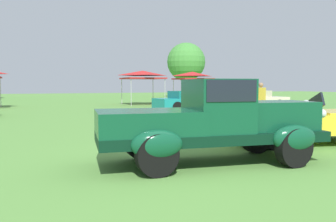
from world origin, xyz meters
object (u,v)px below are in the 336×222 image
at_px(show_car_cream, 255,100).
at_px(show_car_teal, 189,101).
at_px(spectator_between_cars, 261,99).
at_px(feature_pickup_truck, 213,121).
at_px(canopy_tent_center_field, 143,74).
at_px(neighbor_convertible, 305,122).
at_px(canopy_tent_right_field, 193,75).

bearing_deg(show_car_cream, show_car_teal, 179.87).
bearing_deg(spectator_between_cars, feature_pickup_truck, -132.96).
xyz_separation_m(feature_pickup_truck, canopy_tent_center_field, (5.09, 19.96, 1.55)).
relative_size(feature_pickup_truck, neighbor_convertible, 1.08).
xyz_separation_m(neighbor_convertible, show_car_cream, (6.83, 11.33, 0.02)).
height_order(show_car_cream, canopy_tent_center_field, canopy_tent_center_field).
bearing_deg(feature_pickup_truck, neighbor_convertible, 17.78).
bearing_deg(spectator_between_cars, show_car_cream, 55.38).
bearing_deg(show_car_teal, spectator_between_cars, -75.88).
relative_size(feature_pickup_truck, show_car_teal, 1.10).
relative_size(show_car_teal, spectator_between_cars, 2.54).
bearing_deg(canopy_tent_right_field, show_car_cream, -85.27).
relative_size(feature_pickup_truck, show_car_cream, 1.13).
bearing_deg(neighbor_convertible, canopy_tent_right_field, 72.20).
distance_m(feature_pickup_truck, canopy_tent_right_field, 22.61).
xyz_separation_m(spectator_between_cars, canopy_tent_right_field, (2.90, 13.05, 1.51)).
relative_size(feature_pickup_truck, spectator_between_cars, 2.80).
distance_m(neighbor_convertible, canopy_tent_center_field, 18.98).
bearing_deg(spectator_between_cars, canopy_tent_center_field, 97.76).
distance_m(spectator_between_cars, canopy_tent_center_field, 12.85).
bearing_deg(canopy_tent_center_field, canopy_tent_right_field, 5.02).
xyz_separation_m(neighbor_convertible, spectator_between_cars, (3.27, 6.18, 0.34)).
height_order(feature_pickup_truck, neighbor_convertible, feature_pickup_truck).
bearing_deg(neighbor_convertible, feature_pickup_truck, -162.22).
relative_size(neighbor_convertible, spectator_between_cars, 2.58).
xyz_separation_m(feature_pickup_truck, spectator_between_cars, (6.81, 7.31, 0.04)).
height_order(neighbor_convertible, spectator_between_cars, spectator_between_cars).
xyz_separation_m(show_car_cream, canopy_tent_right_field, (-0.65, 7.90, 1.82)).
xyz_separation_m(show_car_teal, spectator_between_cars, (1.30, -5.16, 0.31)).
bearing_deg(canopy_tent_right_field, canopy_tent_center_field, -174.98).
height_order(feature_pickup_truck, show_car_cream, feature_pickup_truck).
height_order(feature_pickup_truck, canopy_tent_center_field, canopy_tent_center_field).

